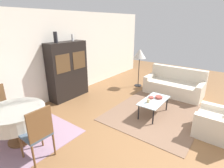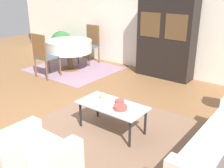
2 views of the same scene
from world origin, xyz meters
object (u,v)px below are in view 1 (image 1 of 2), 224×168
(couch, at_px, (174,85))
(bowl_small, at_px, (151,98))
(display_cabinet, at_px, (68,71))
(cup, at_px, (148,101))
(coffee_table, at_px, (154,102))
(dining_chair_near, at_px, (38,131))
(floor_lamp, at_px, (140,55))
(vase_short, at_px, (72,38))
(bowl, at_px, (159,97))
(dining_table, at_px, (15,116))
(vase_tall, at_px, (55,37))
(armchair, at_px, (221,123))

(couch, relative_size, bowl_small, 13.76)
(display_cabinet, height_order, cup, display_cabinet)
(coffee_table, distance_m, dining_chair_near, 2.88)
(floor_lamp, relative_size, vase_short, 6.89)
(cup, distance_m, bowl_small, 0.28)
(coffee_table, distance_m, floor_lamp, 2.41)
(bowl, bearing_deg, dining_chair_near, 161.06)
(dining_table, bearing_deg, cup, -34.02)
(bowl_small, xyz_separation_m, vase_tall, (-0.93, 2.62, 1.50))
(dining_chair_near, distance_m, vase_tall, 2.91)
(bowl, bearing_deg, bowl_small, 128.82)
(bowl_small, bearing_deg, coffee_table, -114.23)
(floor_lamp, height_order, bowl_small, floor_lamp)
(dining_chair_near, bearing_deg, couch, -11.16)
(armchair, xyz_separation_m, dining_table, (-2.74, 3.30, 0.30))
(cup, height_order, vase_short, vase_short)
(floor_lamp, bearing_deg, dining_chair_near, -173.83)
(bowl_small, bearing_deg, couch, -1.91)
(couch, distance_m, display_cabinet, 3.61)
(cup, bearing_deg, armchair, -81.38)
(vase_tall, bearing_deg, floor_lamp, -26.40)
(armchair, bearing_deg, dining_chair_near, 137.62)
(cup, relative_size, bowl, 0.49)
(couch, xyz_separation_m, display_cabinet, (-2.34, 2.68, 0.59))
(bowl, bearing_deg, display_cabinet, 104.87)
(bowl, bearing_deg, dining_table, 148.25)
(dining_chair_near, bearing_deg, vase_short, 36.14)
(bowl, xyz_separation_m, vase_short, (-0.45, 2.79, 1.45))
(armchair, bearing_deg, dining_table, 129.69)
(dining_chair_near, xyz_separation_m, vase_tall, (1.84, 1.79, 1.38))
(dining_table, relative_size, vase_short, 5.52)
(display_cabinet, bearing_deg, vase_short, 0.18)
(display_cabinet, relative_size, vase_tall, 5.88)
(coffee_table, distance_m, cup, 0.25)
(cup, height_order, bowl_small, cup)
(dining_table, height_order, floor_lamp, floor_lamp)
(bowl_small, bearing_deg, dining_chair_near, 163.31)
(floor_lamp, distance_m, vase_tall, 3.03)
(dining_table, bearing_deg, bowl_small, -30.49)
(coffee_table, bearing_deg, bowl_small, 65.77)
(cup, relative_size, vase_tall, 0.31)
(display_cabinet, bearing_deg, vase_tall, 179.84)
(couch, relative_size, cup, 19.71)
(armchair, xyz_separation_m, floor_lamp, (1.73, 2.98, 0.91))
(cup, height_order, vase_tall, vase_tall)
(dining_table, bearing_deg, bowl, -31.75)
(couch, xyz_separation_m, coffee_table, (-1.79, -0.06, 0.08))
(vase_tall, bearing_deg, coffee_table, -72.11)
(dining_table, relative_size, bowl_small, 8.51)
(couch, distance_m, bowl, 1.61)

